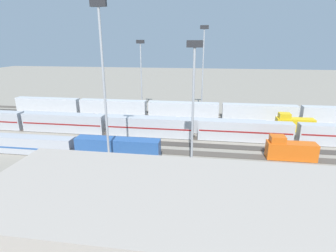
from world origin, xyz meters
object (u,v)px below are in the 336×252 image
object	(u,v)px
train_on_track_5	(150,127)
light_mast_3	(193,89)
train_on_track_3	(294,124)
train_on_track_7	(290,150)
train_on_track_8	(16,143)
light_mast_2	(141,66)
light_mast_1	(103,69)
train_on_track_4	(135,123)
train_on_track_1	(183,110)
light_mast_0	(203,59)
maintenance_shed	(231,237)

from	to	relation	value
train_on_track_5	light_mast_3	world-z (taller)	light_mast_3
train_on_track_3	light_mast_3	bearing A→B (deg)	45.59
train_on_track_7	train_on_track_8	bearing A→B (deg)	4.78
train_on_track_3	light_mast_2	bearing A→B (deg)	-20.98
train_on_track_5	light_mast_2	world-z (taller)	light_mast_2
train_on_track_7	light_mast_1	distance (m)	41.17
train_on_track_4	light_mast_3	world-z (taller)	light_mast_3
train_on_track_8	train_on_track_1	distance (m)	49.17
light_mast_0	light_mast_3	size ratio (longest dim) A/B	1.21
train_on_track_4	train_on_track_7	size ratio (longest dim) A/B	7.14
train_on_track_8	train_on_track_3	distance (m)	70.88
train_on_track_7	train_on_track_1	bearing A→B (deg)	-49.86
light_mast_0	train_on_track_1	bearing A→B (deg)	51.43
train_on_track_7	light_mast_3	world-z (taller)	light_mast_3
light_mast_1	light_mast_2	bearing A→B (deg)	-84.06
train_on_track_8	maintenance_shed	distance (m)	52.63
train_on_track_8	train_on_track_3	size ratio (longest dim) A/B	6.64
light_mast_0	maintenance_shed	distance (m)	70.67
train_on_track_8	light_mast_3	size ratio (longest dim) A/B	2.76
train_on_track_1	light_mast_1	size ratio (longest dim) A/B	3.91
train_on_track_3	light_mast_1	distance (m)	54.45
light_mast_3	train_on_track_1	bearing A→B (deg)	-82.25
train_on_track_4	light_mast_1	distance (m)	29.39
light_mast_2	maintenance_shed	distance (m)	75.99
train_on_track_1	light_mast_2	size ratio (longest dim) A/B	4.85
light_mast_3	train_on_track_3	bearing A→B (deg)	-134.41
train_on_track_5	train_on_track_1	size ratio (longest dim) A/B	1.00
train_on_track_5	train_on_track_7	distance (m)	33.84
train_on_track_4	train_on_track_1	world-z (taller)	train_on_track_1
train_on_track_4	train_on_track_5	bearing A→B (deg)	136.48
train_on_track_3	maintenance_shed	distance (m)	56.17
train_on_track_7	maintenance_shed	world-z (taller)	maintenance_shed
train_on_track_8	light_mast_0	xyz separation A→B (m)	(-40.29, -42.23, 16.33)
light_mast_1	light_mast_3	xyz separation A→B (m)	(-16.21, -1.56, -3.58)
train_on_track_7	light_mast_2	distance (m)	58.05
train_on_track_1	train_on_track_3	bearing A→B (deg)	162.54
train_on_track_4	maintenance_shed	world-z (taller)	maintenance_shed
light_mast_1	light_mast_3	distance (m)	16.67
train_on_track_5	light_mast_0	size ratio (longest dim) A/B	4.10
train_on_track_5	train_on_track_4	bearing A→B (deg)	-43.52
light_mast_3	light_mast_1	bearing A→B (deg)	5.50
train_on_track_5	train_on_track_1	distance (m)	21.20
light_mast_3	light_mast_2	bearing A→B (deg)	-65.16
light_mast_1	train_on_track_1	bearing A→B (deg)	-106.00
maintenance_shed	light_mast_3	bearing A→B (deg)	-77.38
train_on_track_5	train_on_track_3	world-z (taller)	same
light_mast_0	maintenance_shed	world-z (taller)	light_mast_0
train_on_track_8	light_mast_3	distance (m)	41.91
light_mast_2	light_mast_3	xyz separation A→B (m)	(-21.12, 45.62, -0.37)
train_on_track_5	train_on_track_4	world-z (taller)	train_on_track_5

